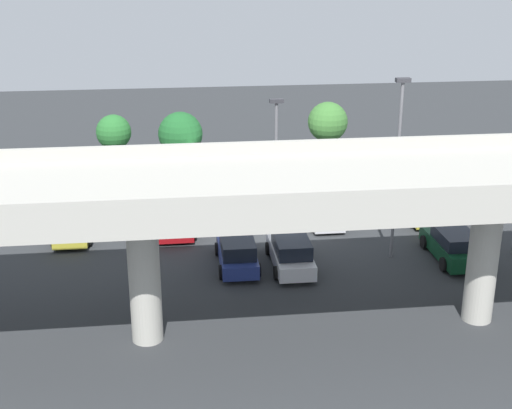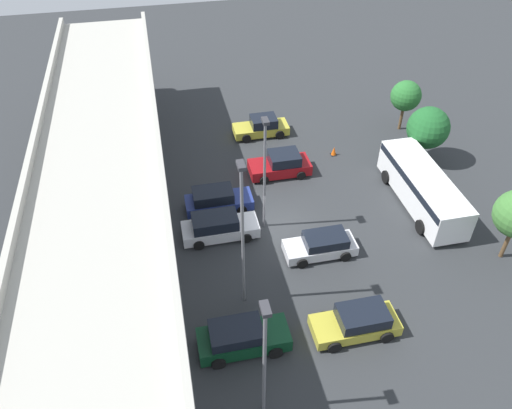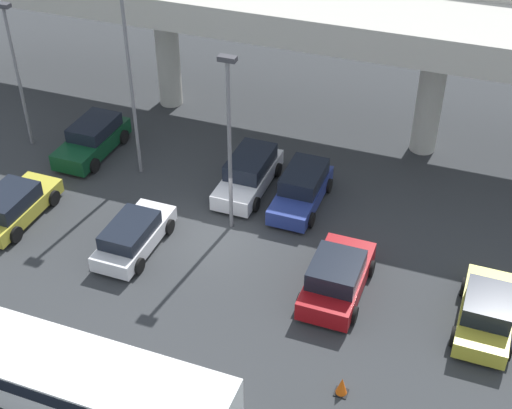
% 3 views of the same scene
% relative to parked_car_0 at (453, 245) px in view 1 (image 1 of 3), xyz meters
% --- Properties ---
extents(ground_plane, '(89.64, 89.64, 0.00)m').
position_rel_parked_car_0_xyz_m(ground_plane, '(8.24, -4.17, -0.78)').
color(ground_plane, '#2D3033').
extents(highway_overpass, '(43.09, 6.92, 7.24)m').
position_rel_parked_car_0_xyz_m(highway_overpass, '(8.24, 6.08, 5.09)').
color(highway_overpass, '#ADAAA0').
rests_on(highway_overpass, ground_plane).
extents(parked_car_0, '(2.08, 4.59, 1.62)m').
position_rel_parked_car_0_xyz_m(parked_car_0, '(0.00, 0.00, 0.00)').
color(parked_car_0, '#0C381E').
rests_on(parked_car_0, ground_plane).
extents(parked_car_1, '(1.98, 4.33, 1.42)m').
position_rel_parked_car_0_xyz_m(parked_car_1, '(5.49, -5.95, -0.09)').
color(parked_car_1, silver).
rests_on(parked_car_1, ground_plane).
extents(parked_car_2, '(2.05, 4.77, 1.64)m').
position_rel_parked_car_0_xyz_m(parked_car_2, '(8.30, -0.14, 0.00)').
color(parked_car_2, silver).
rests_on(parked_car_2, ground_plane).
extents(parked_car_3, '(2.01, 4.44, 1.60)m').
position_rel_parked_car_0_xyz_m(parked_car_3, '(10.94, -0.44, -0.01)').
color(parked_car_3, navy).
rests_on(parked_car_3, ground_plane).
extents(parked_car_4, '(2.24, 4.41, 1.70)m').
position_rel_parked_car_0_xyz_m(parked_car_4, '(13.95, -5.58, -0.00)').
color(parked_car_4, maroon).
rests_on(parked_car_4, ground_plane).
extents(parked_car_5, '(2.07, 4.41, 1.57)m').
position_rel_parked_car_0_xyz_m(parked_car_5, '(19.44, -5.39, -0.06)').
color(parked_car_5, gold).
rests_on(parked_car_5, ground_plane).
extents(parked_car_6, '(2.09, 4.50, 1.54)m').
position_rel_parked_car_0_xyz_m(parked_car_6, '(-0.30, -5.99, -0.04)').
color(parked_car_6, gold).
rests_on(parked_car_6, ground_plane).
extents(shuttle_bus, '(8.69, 2.80, 2.46)m').
position_rel_parked_car_0_xyz_m(shuttle_bus, '(8.62, -13.92, 0.70)').
color(shuttle_bus, white).
rests_on(shuttle_bus, ground_plane).
extents(lamp_post_mid_lot, '(0.70, 0.35, 9.20)m').
position_rel_parked_car_0_xyz_m(lamp_post_mid_lot, '(2.97, -0.70, 4.52)').
color(lamp_post_mid_lot, slate).
rests_on(lamp_post_mid_lot, ground_plane).
extents(lamp_post_by_overpass, '(0.70, 0.35, 7.85)m').
position_rel_parked_car_0_xyz_m(lamp_post_by_overpass, '(8.64, -3.12, 3.83)').
color(lamp_post_by_overpass, slate).
rests_on(lamp_post_by_overpass, ground_plane).
extents(tree_front_left, '(2.82, 2.82, 4.78)m').
position_rel_parked_car_0_xyz_m(tree_front_left, '(2.95, -16.51, 2.58)').
color(tree_front_left, brown).
rests_on(tree_front_left, ground_plane).
extents(tree_front_centre, '(3.07, 3.07, 4.37)m').
position_rel_parked_car_0_xyz_m(tree_front_centre, '(13.35, -16.39, 2.05)').
color(tree_front_centre, brown).
rests_on(tree_front_centre, ground_plane).
extents(tree_front_right, '(2.41, 2.41, 4.23)m').
position_rel_parked_car_0_xyz_m(tree_front_right, '(17.91, -16.75, 2.22)').
color(tree_front_right, brown).
rests_on(tree_front_right, ground_plane).
extents(traffic_cone, '(0.44, 0.44, 0.70)m').
position_rel_parked_car_0_xyz_m(traffic_cone, '(15.41, -10.17, -0.45)').
color(traffic_cone, black).
rests_on(traffic_cone, ground_plane).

